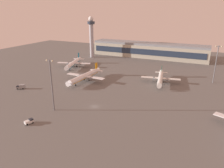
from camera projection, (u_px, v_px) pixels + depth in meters
ground_plane at (95, 107)px, 120.57m from camera, size 416.00×416.00×0.00m
terminal_building at (149, 50)px, 243.39m from camera, size 129.14×22.40×16.40m
control_tower at (91, 34)px, 237.33m from camera, size 8.00×8.00×44.95m
airplane_taxiway_distant at (85, 76)px, 161.99m from camera, size 32.29×41.51×10.65m
airplane_far_stand at (160, 78)px, 158.59m from camera, size 28.79×36.81×9.48m
airplane_near_gate at (74, 63)px, 201.64m from camera, size 31.66×40.31×10.54m
catering_truck at (21, 87)px, 146.95m from camera, size 6.08×4.83×3.05m
baggage_tractor at (29, 121)px, 102.13m from camera, size 3.23×4.56×2.25m
apron_light_west at (52, 82)px, 111.19m from camera, size 4.80×0.90×27.99m
apron_light_central at (216, 62)px, 154.34m from camera, size 4.80×0.90×27.76m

